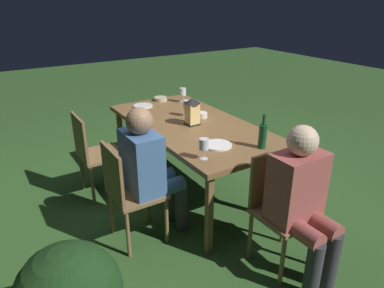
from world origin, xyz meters
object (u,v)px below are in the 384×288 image
Objects in this scene: chair_side_right_b at (94,151)px; green_bottle_on_table at (263,136)px; lantern_centerpiece at (192,110)px; person_in_blue at (150,167)px; chair_side_right_a at (128,190)px; person_in_rust at (303,198)px; bowl_olives at (160,99)px; chair_head_near at (280,204)px; wine_glass_a at (183,92)px; plate_b at (218,145)px; wine_glass_c at (187,105)px; plate_a at (143,106)px; bowl_bread at (202,115)px; dining_table at (192,128)px; wine_glass_b at (204,145)px.

green_bottle_on_table is (-1.27, -1.05, 0.38)m from chair_side_right_b.
person_in_blue is at bearing 121.55° from lantern_centerpiece.
chair_side_right_a is 0.76× the size of person_in_rust.
bowl_olives is at bearing -7.62° from lantern_centerpiece.
wine_glass_a is (1.92, -0.30, 0.38)m from chair_head_near.
lantern_centerpiece is 0.59m from plate_b.
person_in_blue is 1.32× the size of chair_side_right_b.
lantern_centerpiece is 1.57× the size of wine_glass_c.
person_in_blue reaches higher than chair_head_near.
wine_glass_a is at bearing -18.12° from plate_b.
lantern_centerpiece is (1.20, 0.02, 0.41)m from chair_head_near.
green_bottle_on_table is 1.63m from plate_a.
chair_side_right_a is 1.18m from chair_head_near.
person_in_blue is 7.42× the size of bowl_olives.
person_in_rust reaches higher than chair_head_near.
plate_b is 1.56× the size of bowl_olives.
person_in_rust is 1.54m from bowl_bread.
wine_glass_c reaches higher than chair_side_right_b.
plate_a is at bearing -30.10° from chair_side_right_a.
plate_b reaches higher than dining_table.
chair_side_right_b is at bearing 63.21° from dining_table.
wine_glass_a is 0.61m from bowl_bread.
chair_side_right_b is 5.15× the size of wine_glass_c.
bowl_bread is (0.54, -1.06, 0.30)m from chair_side_right_a.
lantern_centerpiece is (-0.48, -0.86, 0.41)m from chair_side_right_b.
person_in_rust is 6.80× the size of wine_glass_b.
chair_side_right_a is 1.67m from bowl_olives.
dining_table is 0.85m from green_bottle_on_table.
chair_head_near is 0.25m from person_in_rust.
person_in_rust is 1.66m from wine_glass_c.
plate_b is 2.16× the size of bowl_bread.
green_bottle_on_table is at bearing -109.87° from chair_side_right_a.
bowl_bread reaches higher than bowl_olives.
person_in_rust reaches higher than wine_glass_a.
plate_b is at bearing 169.78° from lantern_centerpiece.
green_bottle_on_table is 1.04m from wine_glass_c.
green_bottle_on_table is 2.60× the size of bowl_bread.
green_bottle_on_table reaches higher than bowl_olives.
chair_side_right_a is 1.43m from plate_a.
person_in_rust is (-0.99, -0.68, 0.00)m from person_in_blue.
bowl_olives is (1.62, -0.46, -0.09)m from wine_glass_b.
plate_b is at bearing -57.86° from wine_glass_b.
wine_glass_b is 0.30m from plate_b.
person_in_rust is (-0.20, 0.00, 0.15)m from chair_head_near.
person_in_blue is at bearing 131.21° from wine_glass_c.
chair_side_right_a is 0.76× the size of person_in_blue.
chair_side_right_b is 3.28× the size of lantern_centerpiece.
lantern_centerpiece reaches higher than wine_glass_a.
person_in_rust is at bearing -175.43° from plate_a.
person_in_blue is 1.32m from plate_a.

